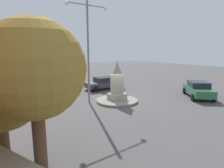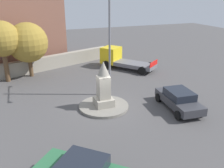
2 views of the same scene
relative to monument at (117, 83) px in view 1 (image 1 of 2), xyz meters
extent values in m
plane|color=#4F4C4C|center=(0.00, 0.00, -1.64)|extent=(80.00, 80.00, 0.00)
cylinder|color=gray|center=(0.00, 0.00, -1.55)|extent=(3.61, 3.61, 0.19)
cube|color=#9E9687|center=(0.00, 0.00, -1.18)|extent=(1.29, 1.29, 0.55)
cube|color=#9E9687|center=(0.00, 0.00, -0.07)|extent=(0.82, 0.82, 1.66)
cone|color=#9E9687|center=(0.00, 0.00, 1.30)|extent=(0.91, 0.91, 1.09)
cylinder|color=slate|center=(-2.05, 1.25, 2.54)|extent=(0.16, 0.16, 8.36)
cylinder|color=slate|center=(-2.93, 1.25, 6.32)|extent=(1.74, 0.08, 0.08)
cylinder|color=slate|center=(-1.18, 1.25, 6.32)|extent=(1.74, 0.08, 0.08)
sphere|color=#F2EACC|center=(-3.80, 1.25, 6.22)|extent=(0.28, 0.28, 0.28)
sphere|color=#F2EACC|center=(-0.31, 1.25, 6.22)|extent=(0.28, 0.28, 0.28)
cube|color=#38383D|center=(2.11, 4.95, -1.05)|extent=(4.39, 2.12, 0.56)
cube|color=#1E232D|center=(2.12, 4.95, -0.50)|extent=(2.21, 1.77, 0.53)
cylinder|color=black|center=(0.55, 4.24, -1.32)|extent=(0.66, 0.28, 0.64)
cylinder|color=black|center=(0.71, 5.95, -1.32)|extent=(0.66, 0.28, 0.64)
cylinder|color=black|center=(3.50, 3.96, -1.32)|extent=(0.66, 0.28, 0.64)
cylinder|color=black|center=(3.67, 5.66, -1.32)|extent=(0.66, 0.28, 0.64)
cube|color=#2D6B42|center=(7.10, -3.50, -0.98)|extent=(4.02, 4.14, 0.68)
cube|color=#1E232D|center=(7.16, -3.43, -0.39)|extent=(2.45, 2.46, 0.51)
cylinder|color=black|center=(7.39, -1.87, -1.32)|extent=(0.60, 0.62, 0.64)
cylinder|color=black|center=(8.70, -3.09, -1.32)|extent=(0.60, 0.62, 0.64)
cylinder|color=black|center=(5.50, -3.92, -1.32)|extent=(0.60, 0.62, 0.64)
cylinder|color=black|center=(6.81, -5.13, -1.32)|extent=(0.60, 0.62, 0.64)
cube|color=slate|center=(-7.26, 6.11, -1.03)|extent=(4.58, 4.12, 0.40)
cube|color=red|center=(-5.57, 7.38, -0.58)|extent=(1.16, 1.51, 0.50)
cylinder|color=black|center=(-5.65, 6.12, -1.22)|extent=(0.84, 0.73, 0.84)
cylinder|color=black|center=(-6.80, 7.66, -1.22)|extent=(0.84, 0.73, 0.84)
cylinder|color=brown|center=(-8.53, -6.56, -0.19)|extent=(0.43, 0.43, 2.90)
sphere|color=olive|center=(-8.53, -6.56, 2.37)|extent=(3.18, 3.18, 3.18)
cylinder|color=brown|center=(-9.31, -4.39, -0.62)|extent=(0.40, 0.40, 2.05)
camera|label=1|loc=(-10.17, -12.65, 3.01)|focal=30.76mm
camera|label=2|loc=(15.14, -5.24, 6.27)|focal=38.97mm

